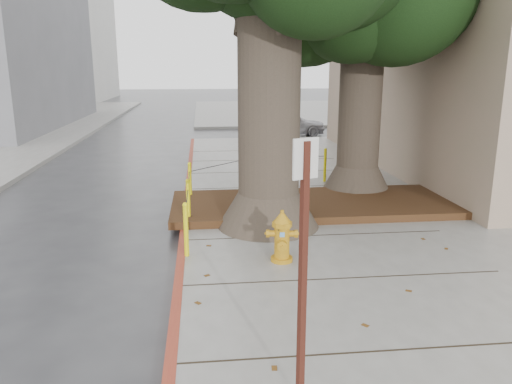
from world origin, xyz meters
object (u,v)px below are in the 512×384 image
Objects in this scene: car_red at (434,117)px; car_dark at (17,124)px; car_silver at (289,123)px; fire_hydrant at (282,237)px; signpost at (303,261)px.

car_dark reaches higher than car_red.
fire_hydrant is at bearing 174.37° from car_silver.
fire_hydrant is 3.71m from signpost.
car_silver is at bearing 87.21° from fire_hydrant.
car_dark is (-12.97, 0.65, 0.01)m from car_silver.
car_silver is 1.02× the size of car_red.
signpost is 25.36m from car_red.
signpost is 0.73× the size of car_red.
car_dark is (-21.52, -1.62, 0.04)m from car_red.
fire_hydrant is 22.07m from car_red.
car_silver reaches higher than car_red.
signpost reaches higher than car_red.
signpost is at bearing -58.11° from car_dark.
car_dark is (-9.98, 17.19, 0.04)m from fire_hydrant.
car_red is at bearing 65.91° from fire_hydrant.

